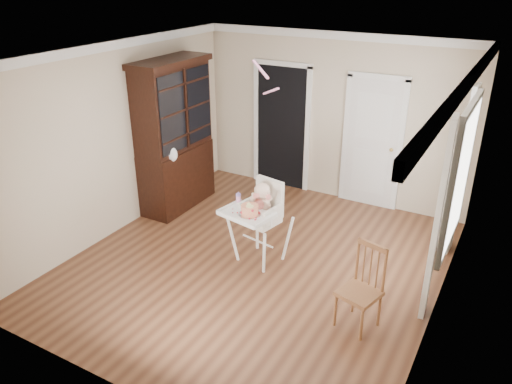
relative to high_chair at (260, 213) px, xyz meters
The scene contains 16 objects.
floor 0.71m from the high_chair, 91.50° to the right, with size 5.00×5.00×0.00m, color #502D1B.
ceiling 2.00m from the high_chair, 91.50° to the right, with size 5.00×5.00×0.00m, color white.
wall_back 2.50m from the high_chair, 90.05° to the left, with size 4.50×4.50×0.00m, color beige.
wall_left 2.34m from the high_chair, behind, with size 5.00×5.00×0.00m, color beige.
wall_right 2.34m from the high_chair, ahead, with size 5.00×5.00×0.00m, color beige.
crown_molding 1.94m from the high_chair, 91.50° to the right, with size 4.50×5.00×0.12m, color white, non-canonical shape.
doorway 2.59m from the high_chair, 110.61° to the left, with size 1.06×0.05×2.22m.
closet_door 2.51m from the high_chair, 73.72° to the left, with size 0.96×0.09×2.13m.
window_right 2.36m from the high_chair, 18.20° to the left, with size 0.13×1.84×2.30m.
high_chair is the anchor object (origin of this frame).
baby 0.16m from the high_chair, 75.18° to the left, with size 0.32×0.27×0.49m.
cake 0.30m from the high_chair, 91.64° to the right, with size 0.28×0.28×0.13m.
sippy_cup 0.34m from the high_chair, behind, with size 0.07×0.07×0.16m.
china_cabinet 2.21m from the high_chair, 157.08° to the left, with size 0.62×1.40×2.36m.
dining_chair 1.71m from the high_chair, 21.72° to the right, with size 0.48×0.48×0.96m.
streamer 1.80m from the high_chair, 119.15° to the left, with size 0.03×0.50×0.02m, color #FF93C1, non-canonical shape.
Camera 1 is at (2.74, -4.92, 3.61)m, focal length 35.00 mm.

